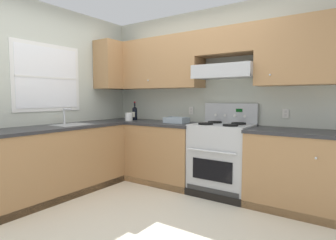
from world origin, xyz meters
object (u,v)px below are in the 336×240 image
Objects in this scene: wine_bottle at (135,113)px; bowl at (176,121)px; paper_towel_roll at (129,117)px; stove at (222,158)px.

wine_bottle reaches higher than bowl.
wine_bottle is at bearing 177.11° from bowl.
wine_bottle is 2.41× the size of paper_towel_roll.
wine_bottle reaches higher than paper_towel_roll.
bowl is (-0.73, 0.02, 0.46)m from stove.
stove is 1.65m from paper_towel_roll.
wine_bottle is 0.15m from paper_towel_roll.
wine_bottle is at bearing 89.05° from paper_towel_roll.
stove is 9.52× the size of paper_towel_roll.
paper_towel_roll is at bearing -177.25° from stove.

